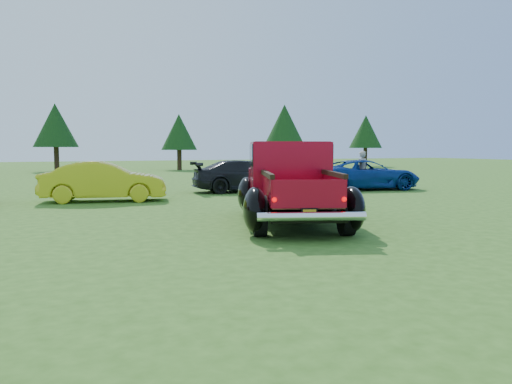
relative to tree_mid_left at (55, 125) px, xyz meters
name	(u,v)px	position (x,y,z in m)	size (l,w,h in m)	color
ground	(269,239)	(3.00, -31.00, -3.38)	(120.00, 120.00, 0.00)	#335C1A
tree_mid_left	(55,125)	(0.00, 0.00, 0.00)	(3.20, 3.20, 5.00)	#332114
tree_mid_right	(179,132)	(9.00, -1.00, -0.41)	(2.82, 2.82, 4.40)	#332114
tree_east	(284,125)	(18.00, -1.50, 0.27)	(3.46, 3.46, 5.40)	#332114
tree_far_east	(366,132)	(27.00, -0.50, -0.14)	(3.07, 3.07, 4.80)	#332114
pickup_truck	(290,184)	(4.44, -29.06, -2.48)	(3.71, 5.45, 1.90)	black
show_car_yellow	(104,181)	(0.86, -22.72, -2.73)	(1.39, 3.97, 1.31)	gold
show_car_grey	(247,176)	(6.50, -21.26, -2.75)	(1.77, 4.34, 1.26)	black
show_car_blue	(366,175)	(11.50, -22.25, -2.76)	(2.07, 4.50, 1.25)	navy
spectator	(361,170)	(11.61, -21.79, -2.57)	(0.59, 0.39, 1.62)	#AAA193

